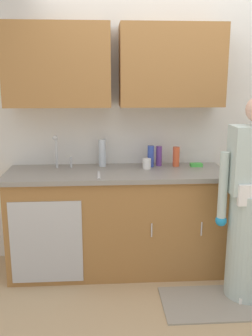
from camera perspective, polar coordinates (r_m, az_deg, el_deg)
ground_plane at (r=3.15m, az=9.86°, el=-20.26°), size 9.00×9.00×0.00m
kitchen_wall_with_uppers at (r=3.59m, az=4.93°, el=9.11°), size 4.80×0.44×2.70m
counter_cabinet at (r=3.49m, az=-1.50°, el=-8.28°), size 1.90×0.62×0.90m
countertop at (r=3.35m, az=-1.50°, el=-0.77°), size 1.96×0.66×0.04m
sink at (r=3.38m, az=-10.04°, el=-0.77°), size 0.50×0.36×0.35m
person_at_sink at (r=3.12m, az=18.45°, el=-6.90°), size 0.55×0.34×1.62m
floor_mat at (r=3.23m, az=12.99°, el=-19.36°), size 0.80×0.50×0.01m
bottle_cleaner_spray at (r=3.49m, az=3.78°, el=1.79°), size 0.06×0.06×0.20m
bottle_dish_liquid at (r=3.54m, az=7.63°, el=1.73°), size 0.06×0.06×0.18m
bottle_soap at (r=3.51m, az=-3.64°, el=2.33°), size 0.07×0.07×0.26m
bottle_water_short at (r=3.55m, az=5.02°, el=1.84°), size 0.06×0.06×0.19m
cup_by_sink at (r=3.42m, az=3.18°, el=0.66°), size 0.08×0.08×0.09m
knife_on_counter at (r=3.20m, az=-4.15°, el=-1.02°), size 0.03×0.24×0.01m
sponge at (r=3.57m, az=10.61°, el=0.48°), size 0.11×0.07×0.03m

